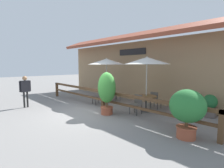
# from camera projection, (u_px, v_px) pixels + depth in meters

# --- Properties ---
(ground_plane) EXTENTS (60.00, 60.00, 0.00)m
(ground_plane) POSITION_uv_depth(u_px,v_px,m) (85.00, 113.00, 7.93)
(ground_plane) COLOR slate
(building_facade) EXTENTS (14.28, 1.49, 4.23)m
(building_facade) POSITION_uv_depth(u_px,v_px,m) (142.00, 65.00, 10.46)
(building_facade) COLOR #997A56
(building_facade) RESTS_ON ground
(patio_railing) EXTENTS (10.40, 0.14, 0.95)m
(patio_railing) POSITION_uv_depth(u_px,v_px,m) (103.00, 96.00, 8.56)
(patio_railing) COLOR brown
(patio_railing) RESTS_ON ground
(patio_umbrella_near) EXTENTS (2.15, 2.15, 2.59)m
(patio_umbrella_near) POSITION_uv_depth(u_px,v_px,m) (106.00, 62.00, 10.14)
(patio_umbrella_near) COLOR #B7B2A8
(patio_umbrella_near) RESTS_ON ground
(dining_table_near) EXTENTS (1.01, 1.01, 0.74)m
(dining_table_near) POSITION_uv_depth(u_px,v_px,m) (107.00, 92.00, 10.34)
(dining_table_near) COLOR brown
(dining_table_near) RESTS_ON ground
(chair_near_streetside) EXTENTS (0.47, 0.47, 0.86)m
(chair_near_streetside) POSITION_uv_depth(u_px,v_px,m) (98.00, 96.00, 9.81)
(chair_near_streetside) COLOR #514C47
(chair_near_streetside) RESTS_ON ground
(chair_near_wallside) EXTENTS (0.47, 0.47, 0.86)m
(chair_near_wallside) POSITION_uv_depth(u_px,v_px,m) (115.00, 93.00, 10.84)
(chair_near_wallside) COLOR #514C47
(chair_near_wallside) RESTS_ON ground
(patio_umbrella_middle) EXTENTS (2.15, 2.15, 2.59)m
(patio_umbrella_middle) POSITION_uv_depth(u_px,v_px,m) (147.00, 61.00, 8.09)
(patio_umbrella_middle) COLOR #B7B2A8
(patio_umbrella_middle) RESTS_ON ground
(dining_table_middle) EXTENTS (1.01, 1.01, 0.74)m
(dining_table_middle) POSITION_uv_depth(u_px,v_px,m) (146.00, 99.00, 8.28)
(dining_table_middle) COLOR brown
(dining_table_middle) RESTS_ON ground
(chair_middle_streetside) EXTENTS (0.45, 0.45, 0.86)m
(chair_middle_streetside) POSITION_uv_depth(u_px,v_px,m) (137.00, 103.00, 7.80)
(chair_middle_streetside) COLOR #514C47
(chair_middle_streetside) RESTS_ON ground
(chair_middle_wallside) EXTENTS (0.46, 0.46, 0.86)m
(chair_middle_wallside) POSITION_uv_depth(u_px,v_px,m) (155.00, 99.00, 8.74)
(chair_middle_wallside) COLOR #514C47
(chair_middle_wallside) RESTS_ON ground
(potted_plant_tall_tropical) EXTENTS (1.05, 0.95, 1.48)m
(potted_plant_tall_tropical) POSITION_uv_depth(u_px,v_px,m) (187.00, 109.00, 5.14)
(potted_plant_tall_tropical) COLOR #9E4C33
(potted_plant_tall_tropical) RESTS_ON ground
(potted_plant_corner_fern) EXTENTS (0.83, 0.75, 1.87)m
(potted_plant_corner_fern) POSITION_uv_depth(u_px,v_px,m) (107.00, 90.00, 7.69)
(potted_plant_corner_fern) COLOR #9E4C33
(potted_plant_corner_fern) RESTS_ON ground
(potted_plant_broad_leaf) EXTENTS (0.58, 0.56, 0.96)m
(potted_plant_broad_leaf) POSITION_uv_depth(u_px,v_px,m) (210.00, 106.00, 7.33)
(potted_plant_broad_leaf) COLOR #564C47
(potted_plant_broad_leaf) RESTS_ON ground
(pedestrian) EXTENTS (0.23, 0.57, 1.63)m
(pedestrian) POSITION_uv_depth(u_px,v_px,m) (25.00, 87.00, 8.94)
(pedestrian) COLOR black
(pedestrian) RESTS_ON ground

